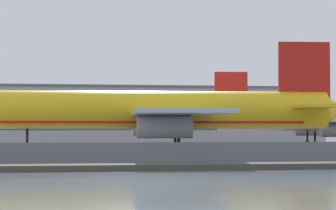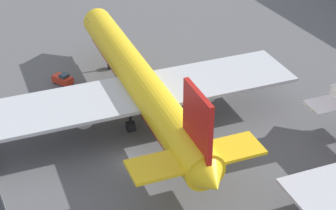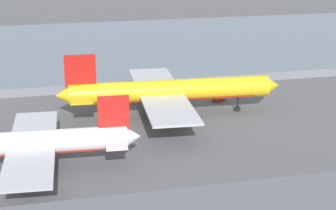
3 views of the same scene
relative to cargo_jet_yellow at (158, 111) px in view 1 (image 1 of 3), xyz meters
The scene contains 7 objects.
ground_plane 11.69m from the cargo_jet_yellow, 31.97° to the right, with size 500.00×500.00×0.00m, color #565659.
shoreline_seawall 27.89m from the cargo_jet_yellow, 71.39° to the right, with size 320.00×3.00×0.50m.
perimeter_fence 23.58m from the cargo_jet_yellow, 67.84° to the right, with size 280.00×0.10×2.20m.
cargo_jet_yellow is the anchor object (origin of this frame).
passenger_jet_white_red 37.75m from the cargo_jet_yellow, 36.64° to the left, with size 41.03×34.96×12.69m.
baggage_tug 16.77m from the cargo_jet_yellow, 152.95° to the right, with size 3.57×3.01×1.80m.
terminal_building 68.62m from the cargo_jet_yellow, 84.58° to the left, with size 79.31×16.92×12.72m.
Camera 1 is at (-19.15, -75.11, 3.59)m, focal length 70.00 mm.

